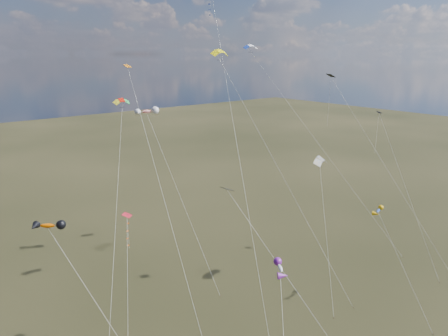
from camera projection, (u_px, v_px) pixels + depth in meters
diamond_black_high at (336, 109)px, 55.21m from camera, size 12.40×16.71×29.67m
diamond_navy_tall at (215, 25)px, 53.34m from camera, size 11.97×26.18×41.98m
diamond_black_mid at (262, 240)px, 38.17m from camera, size 7.80×14.11×19.98m
diamond_red_low at (128, 237)px, 44.61m from camera, size 4.98×7.56×15.21m
diamond_navy_right at (379, 138)px, 64.99m from camera, size 3.42×14.52×23.35m
diamond_orange_center at (156, 170)px, 43.70m from camera, size 2.33×19.51×31.09m
parafoil_yellow at (221, 52)px, 54.64m from camera, size 7.89×20.66×33.30m
parafoil_blue_white at (252, 47)px, 66.98m from camera, size 13.87×25.21×34.21m
parafoil_striped at (321, 159)px, 56.97m from camera, size 9.14×10.48×18.66m
parafoil_tricolor at (122, 101)px, 56.73m from camera, size 12.37×16.76×26.53m
novelty_orange_black at (48, 226)px, 38.18m from camera, size 7.09×10.21×16.94m
novelty_white_purple at (280, 269)px, 34.03m from camera, size 8.70×10.55×15.02m
novelty_redwhite_stripe at (147, 112)px, 64.42m from camera, size 3.41×21.50×24.08m
novelty_blue_yellow at (379, 211)px, 52.87m from camera, size 3.49×10.55×12.67m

